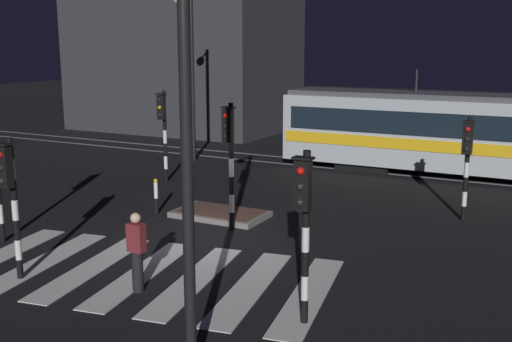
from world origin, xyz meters
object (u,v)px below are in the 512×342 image
object	(u,v)px
traffic_light_corner_far_right	(467,154)
traffic_light_median_centre	(230,148)
traffic_light_corner_near_right	(304,213)
street_lamp_near_kerb	(175,51)
bollard_island_edge	(156,196)
street_lamp_trackside_left	(189,58)
traffic_light_kerb_mid_left	(10,188)
pedestrian_waiting_at_kerb	(137,251)
traffic_light_corner_far_left	(163,122)
tram	(472,134)

from	to	relation	value
traffic_light_corner_far_right	traffic_light_median_centre	bearing A→B (deg)	-144.73
traffic_light_corner_far_right	traffic_light_corner_near_right	world-z (taller)	traffic_light_corner_near_right
street_lamp_near_kerb	bollard_island_edge	xyz separation A→B (m)	(-6.13, 7.56, -4.45)
street_lamp_trackside_left	bollard_island_edge	world-z (taller)	street_lamp_trackside_left
traffic_light_kerb_mid_left	street_lamp_near_kerb	xyz separation A→B (m)	(5.60, -1.75, 2.92)
traffic_light_median_centre	street_lamp_trackside_left	distance (m)	10.84
bollard_island_edge	traffic_light_corner_far_right	bearing A→B (deg)	22.65
pedestrian_waiting_at_kerb	bollard_island_edge	distance (m)	6.04
pedestrian_waiting_at_kerb	street_lamp_near_kerb	bearing A→B (deg)	-41.34
traffic_light_median_centre	pedestrian_waiting_at_kerb	distance (m)	4.87
traffic_light_corner_far_right	street_lamp_near_kerb	distance (m)	11.72
traffic_light_corner_far_left	pedestrian_waiting_at_kerb	world-z (taller)	traffic_light_corner_far_left
street_lamp_near_kerb	bollard_island_edge	distance (m)	10.70
traffic_light_corner_far_right	traffic_light_corner_near_right	size ratio (longest dim) A/B	0.94
traffic_light_corner_far_left	traffic_light_corner_near_right	size ratio (longest dim) A/B	1.05
traffic_light_corner_far_right	pedestrian_waiting_at_kerb	distance (m)	10.09
tram	bollard_island_edge	size ratio (longest dim) A/B	13.56
traffic_light_corner_far_left	tram	bearing A→B (deg)	31.03
traffic_light_kerb_mid_left	street_lamp_trackside_left	distance (m)	14.49
traffic_light_corner_far_right	tram	distance (m)	6.37
tram	street_lamp_trackside_left	bearing A→B (deg)	-169.79
traffic_light_kerb_mid_left	pedestrian_waiting_at_kerb	world-z (taller)	traffic_light_kerb_mid_left
traffic_light_median_centre	street_lamp_near_kerb	world-z (taller)	street_lamp_near_kerb
street_lamp_trackside_left	pedestrian_waiting_at_kerb	xyz separation A→B (m)	(7.17, -12.82, -3.67)
traffic_light_median_centre	bollard_island_edge	world-z (taller)	traffic_light_median_centre
traffic_light_corner_far_left	street_lamp_trackside_left	world-z (taller)	street_lamp_trackside_left
traffic_light_corner_near_right	street_lamp_trackside_left	size ratio (longest dim) A/B	0.46
bollard_island_edge	traffic_light_kerb_mid_left	bearing A→B (deg)	-84.76
traffic_light_median_centre	tram	distance (m)	11.37
street_lamp_near_kerb	street_lamp_trackside_left	xyz separation A→B (m)	(-10.02, 15.33, -0.46)
street_lamp_near_kerb	traffic_light_kerb_mid_left	bearing A→B (deg)	162.61
traffic_light_corner_far_right	traffic_light_median_centre	world-z (taller)	traffic_light_median_centre
traffic_light_median_centre	traffic_light_corner_far_right	bearing A→B (deg)	35.27
street_lamp_trackside_left	bollard_island_edge	size ratio (longest dim) A/B	6.46
traffic_light_corner_far_left	traffic_light_corner_far_right	bearing A→B (deg)	-1.28
bollard_island_edge	traffic_light_median_centre	bearing A→B (deg)	-8.56
traffic_light_corner_near_right	bollard_island_edge	world-z (taller)	traffic_light_corner_near_right
traffic_light_corner_far_right	traffic_light_kerb_mid_left	world-z (taller)	traffic_light_kerb_mid_left
tram	pedestrian_waiting_at_kerb	xyz separation A→B (m)	(-4.39, -14.91, -0.87)
traffic_light_corner_far_left	traffic_light_median_centre	world-z (taller)	traffic_light_median_centre
traffic_light_kerb_mid_left	bollard_island_edge	world-z (taller)	traffic_light_kerb_mid_left
street_lamp_near_kerb	tram	size ratio (longest dim) A/B	0.53
traffic_light_median_centre	pedestrian_waiting_at_kerb	world-z (taller)	traffic_light_median_centre
traffic_light_corner_far_left	street_lamp_near_kerb	xyz separation A→B (m)	(8.55, -11.34, 2.73)
street_lamp_trackside_left	tram	distance (m)	12.08
traffic_light_kerb_mid_left	bollard_island_edge	bearing A→B (deg)	95.24
street_lamp_near_kerb	tram	xyz separation A→B (m)	(1.55, 17.41, -3.26)
traffic_light_median_centre	traffic_light_kerb_mid_left	world-z (taller)	traffic_light_median_centre
traffic_light_kerb_mid_left	tram	distance (m)	17.21
street_lamp_near_kerb	bollard_island_edge	size ratio (longest dim) A/B	7.22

